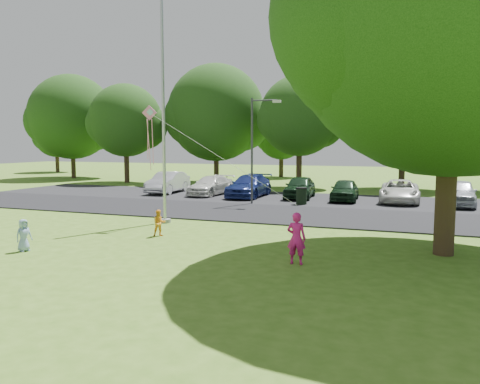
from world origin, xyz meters
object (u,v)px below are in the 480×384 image
(big_tree, at_px, (452,11))
(child_blue, at_px, (24,235))
(woman, at_px, (296,238))
(child_yellow, at_px, (159,223))
(flagpole, at_px, (164,128))
(street_lamp, at_px, (256,141))
(trash_can, at_px, (301,196))
(kite, at_px, (152,125))

(big_tree, distance_m, child_blue, 15.03)
(woman, distance_m, child_yellow, 6.22)
(flagpole, xyz_separation_m, child_blue, (-1.59, -6.46, -3.64))
(child_blue, bearing_deg, big_tree, -54.28)
(street_lamp, bearing_deg, trash_can, 7.41)
(street_lamp, relative_size, child_yellow, 5.98)
(child_yellow, relative_size, child_blue, 0.96)
(trash_can, height_order, child_yellow, trash_can)
(child_yellow, distance_m, kite, 4.34)
(street_lamp, relative_size, big_tree, 0.46)
(big_tree, relative_size, child_yellow, 12.86)
(flagpole, bearing_deg, kite, -87.43)
(kite, bearing_deg, flagpole, 77.54)
(woman, bearing_deg, trash_can, -77.86)
(flagpole, height_order, child_yellow, flagpole)
(flagpole, distance_m, street_lamp, 7.47)
(trash_can, height_order, child_blue, child_blue)
(flagpole, relative_size, trash_can, 9.89)
(child_yellow, bearing_deg, big_tree, -36.94)
(trash_can, xyz_separation_m, child_yellow, (-3.09, -10.57, -0.00))
(trash_can, xyz_separation_m, big_tree, (6.73, -10.15, 6.91))
(trash_can, height_order, big_tree, big_tree)
(woman, height_order, kite, kite)
(street_lamp, height_order, child_yellow, street_lamp)
(big_tree, height_order, kite, big_tree)
(street_lamp, bearing_deg, child_blue, -109.64)
(street_lamp, relative_size, woman, 3.96)
(street_lamp, xyz_separation_m, trash_can, (2.52, 0.58, -3.12))
(flagpole, height_order, child_blue, flagpole)
(street_lamp, distance_m, big_tree, 13.84)
(child_yellow, bearing_deg, child_blue, -167.56)
(trash_can, distance_m, big_tree, 14.00)
(child_yellow, bearing_deg, street_lamp, 47.36)
(street_lamp, height_order, big_tree, big_tree)
(woman, bearing_deg, child_blue, 9.58)
(big_tree, xyz_separation_m, child_yellow, (-9.82, -0.42, -6.91))
(trash_can, distance_m, child_blue, 15.45)
(trash_can, relative_size, big_tree, 0.08)
(flagpole, distance_m, child_yellow, 4.78)
(flagpole, relative_size, street_lamp, 1.66)
(street_lamp, distance_m, child_blue, 14.44)
(street_lamp, height_order, child_blue, street_lamp)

